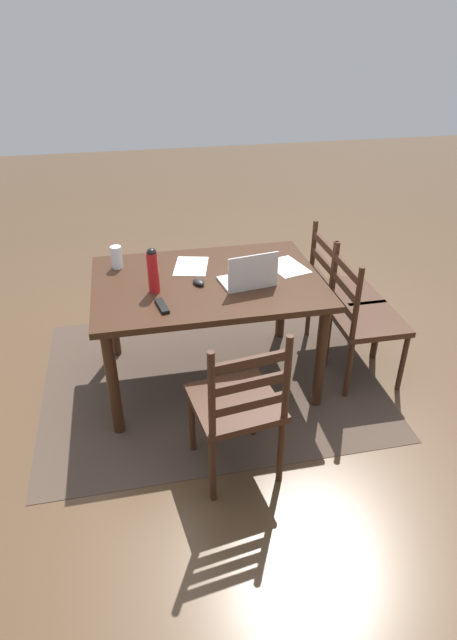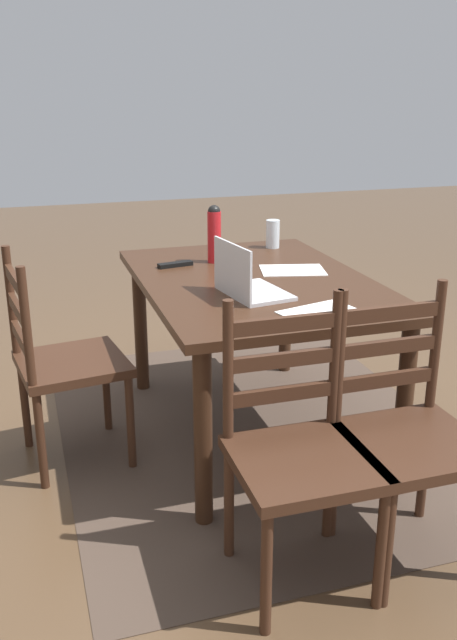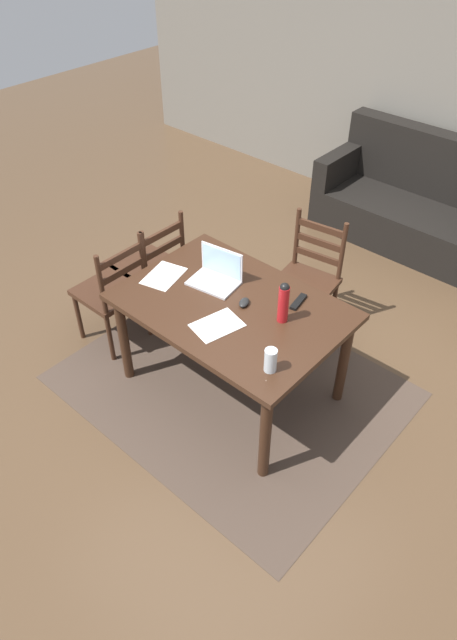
% 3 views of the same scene
% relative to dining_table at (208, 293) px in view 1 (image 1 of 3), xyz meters
% --- Properties ---
extents(ground_plane, '(14.00, 14.00, 0.00)m').
position_rel_dining_table_xyz_m(ground_plane, '(0.00, 0.00, -0.67)').
color(ground_plane, brown).
extents(area_rug, '(2.26, 1.80, 0.01)m').
position_rel_dining_table_xyz_m(area_rug, '(0.00, 0.00, -0.66)').
color(area_rug, '#47382D').
rests_on(area_rug, ground).
extents(dining_table, '(1.43, 1.00, 0.76)m').
position_rel_dining_table_xyz_m(dining_table, '(0.00, 0.00, 0.00)').
color(dining_table, '#382114').
rests_on(dining_table, ground).
extents(chair_left_far, '(0.44, 0.44, 0.95)m').
position_rel_dining_table_xyz_m(chair_left_far, '(-1.00, 0.20, -0.21)').
color(chair_left_far, '#3D2316').
rests_on(chair_left_far, ground).
extents(chair_left_near, '(0.44, 0.44, 0.95)m').
position_rel_dining_table_xyz_m(chair_left_near, '(-1.00, -0.20, -0.21)').
color(chair_left_near, '#3D2316').
rests_on(chair_left_near, ground).
extents(chair_far_head, '(0.50, 0.50, 0.95)m').
position_rel_dining_table_xyz_m(chair_far_head, '(-0.01, 0.87, -0.21)').
color(chair_far_head, '#3D2316').
rests_on(chair_far_head, ground).
extents(laptop, '(0.35, 0.27, 0.23)m').
position_rel_dining_table_xyz_m(laptop, '(-0.24, 0.13, 0.15)').
color(laptop, silver).
rests_on(laptop, dining_table).
extents(water_bottle, '(0.07, 0.07, 0.28)m').
position_rel_dining_table_xyz_m(water_bottle, '(0.34, 0.09, 0.24)').
color(water_bottle, red).
rests_on(water_bottle, dining_table).
extents(drinking_glass, '(0.07, 0.07, 0.15)m').
position_rel_dining_table_xyz_m(drinking_glass, '(0.55, -0.30, 0.17)').
color(drinking_glass, silver).
rests_on(drinking_glass, dining_table).
extents(computer_mouse, '(0.09, 0.11, 0.03)m').
position_rel_dining_table_xyz_m(computer_mouse, '(0.06, 0.05, 0.11)').
color(computer_mouse, black).
rests_on(computer_mouse, dining_table).
extents(tv_remote, '(0.07, 0.18, 0.02)m').
position_rel_dining_table_xyz_m(tv_remote, '(0.31, 0.29, 0.11)').
color(tv_remote, black).
rests_on(tv_remote, dining_table).
extents(paper_stack_left, '(0.27, 0.34, 0.00)m').
position_rel_dining_table_xyz_m(paper_stack_left, '(0.07, -0.22, 0.10)').
color(paper_stack_left, white).
rests_on(paper_stack_left, dining_table).
extents(paper_stack_right, '(0.28, 0.34, 0.00)m').
position_rel_dining_table_xyz_m(paper_stack_right, '(-0.55, -0.08, 0.10)').
color(paper_stack_right, white).
rests_on(paper_stack_right, dining_table).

